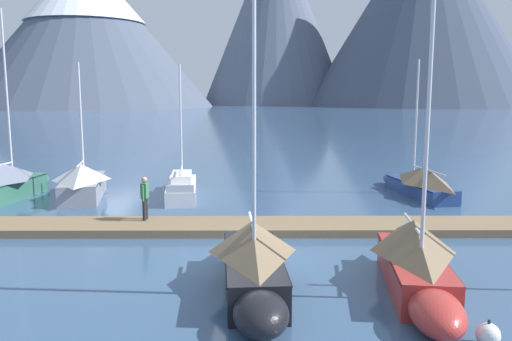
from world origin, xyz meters
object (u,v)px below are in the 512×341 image
sailboat_second_berth (84,181)px  sailboat_far_berth (417,262)px  sailboat_mid_dock_starboard (254,262)px  person_on_dock (145,195)px  sailboat_outer_slip (419,181)px  mooring_buoy_channel_marker (488,335)px  sailboat_nearest_berth (10,181)px  sailboat_mid_dock_port (182,186)px

sailboat_second_berth → sailboat_far_berth: bearing=-43.0°
sailboat_second_berth → sailboat_mid_dock_starboard: size_ratio=0.76×
sailboat_second_berth → person_on_dock: sailboat_second_berth is taller
sailboat_outer_slip → person_on_dock: bearing=-152.3°
sailboat_second_berth → sailboat_mid_dock_starboard: 15.18m
mooring_buoy_channel_marker → sailboat_far_berth: bearing=103.3°
person_on_dock → mooring_buoy_channel_marker: 13.22m
sailboat_nearest_berth → sailboat_mid_dock_starboard: size_ratio=1.05×
sailboat_mid_dock_port → sailboat_outer_slip: 12.00m
sailboat_second_berth → sailboat_mid_dock_starboard: bearing=-54.4°
sailboat_outer_slip → sailboat_second_berth: bearing=-177.6°
sailboat_second_berth → mooring_buoy_channel_marker: bearing=-47.7°
sailboat_second_berth → sailboat_nearest_berth: bearing=-171.3°
sailboat_nearest_berth → sailboat_second_berth: 3.52m
sailboat_mid_dock_port → sailboat_nearest_berth: bearing=-172.5°
sailboat_mid_dock_port → sailboat_mid_dock_starboard: size_ratio=0.75×
sailboat_mid_dock_port → person_on_dock: bearing=-93.5°
sailboat_mid_dock_port → sailboat_far_berth: bearing=-57.1°
sailboat_far_berth → sailboat_mid_dock_starboard: bearing=-178.2°
sailboat_nearest_berth → sailboat_outer_slip: (20.30, 1.24, -0.15)m
sailboat_nearest_berth → sailboat_outer_slip: sailboat_nearest_berth is taller
sailboat_far_berth → person_on_dock: 10.77m
sailboat_second_berth → sailboat_far_berth: (13.09, -12.21, 0.04)m
sailboat_second_berth → sailboat_outer_slip: 16.84m
sailboat_nearest_berth → sailboat_second_berth: sailboat_nearest_berth is taller
sailboat_far_berth → person_on_dock: bearing=143.4°
sailboat_far_berth → sailboat_outer_slip: size_ratio=1.37×
sailboat_far_berth → mooring_buoy_channel_marker: size_ratio=16.14×
person_on_dock → sailboat_mid_dock_port: bearing=86.5°
sailboat_mid_dock_port → sailboat_far_berth: size_ratio=0.70×
sailboat_outer_slip → mooring_buoy_channel_marker: bearing=-100.9°
sailboat_far_berth → mooring_buoy_channel_marker: sailboat_far_berth is taller
sailboat_mid_dock_starboard → sailboat_nearest_berth: bearing=136.2°
sailboat_far_berth → sailboat_outer_slip: bearing=73.9°
sailboat_second_berth → sailboat_far_berth: sailboat_far_berth is taller
sailboat_mid_dock_starboard → sailboat_far_berth: sailboat_far_berth is taller
sailboat_far_berth → sailboat_outer_slip: sailboat_far_berth is taller
sailboat_nearest_berth → person_on_dock: (7.92, -5.26, 0.38)m
sailboat_mid_dock_port → person_on_dock: sailboat_mid_dock_port is taller
sailboat_nearest_berth → sailboat_mid_dock_port: size_ratio=1.39×
sailboat_nearest_berth → sailboat_mid_dock_port: 8.38m
sailboat_mid_dock_port → mooring_buoy_channel_marker: 18.04m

